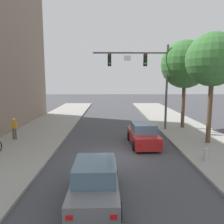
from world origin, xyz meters
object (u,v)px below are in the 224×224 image
traffic_signal_mast (146,71)px  car_lead_red (143,135)px  pedestrian_sidewalk_left_walker (14,127)px  car_following_grey (95,183)px  street_tree_second (185,65)px  street_tree_nearest (213,60)px  fire_hydrant (205,154)px

traffic_signal_mast → car_lead_red: (-0.86, -4.61, -4.62)m
car_lead_red → pedestrian_sidewalk_left_walker: size_ratio=2.63×
car_lead_red → car_following_grey: (-2.92, -7.35, 0.00)m
pedestrian_sidewalk_left_walker → street_tree_second: (14.06, 4.18, 4.92)m
traffic_signal_mast → car_lead_red: 6.59m
traffic_signal_mast → street_tree_nearest: street_tree_nearest is taller
traffic_signal_mast → car_following_grey: 13.38m
traffic_signal_mast → car_following_grey: traffic_signal_mast is taller
car_lead_red → pedestrian_sidewalk_left_walker: bearing=173.6°
traffic_signal_mast → pedestrian_sidewalk_left_walker: 11.79m
car_lead_red → street_tree_nearest: size_ratio=0.56×
fire_hydrant → street_tree_nearest: (1.71, 3.56, 5.43)m
car_lead_red → fire_hydrant: size_ratio=5.99×
car_following_grey → pedestrian_sidewalk_left_walker: pedestrian_sidewalk_left_walker is taller
traffic_signal_mast → fire_hydrant: size_ratio=10.42×
street_tree_nearest → car_following_grey: bearing=-135.6°
car_following_grey → pedestrian_sidewalk_left_walker: (-6.62, 8.42, 0.34)m
fire_hydrant → street_tree_nearest: bearing=64.4°
car_lead_red → fire_hydrant: car_lead_red is taller
street_tree_nearest → fire_hydrant: bearing=-115.6°
car_following_grey → traffic_signal_mast: bearing=72.5°
traffic_signal_mast → car_lead_red: size_ratio=1.74×
car_following_grey → fire_hydrant: (5.88, 3.85, -0.22)m
fire_hydrant → street_tree_second: size_ratio=0.09×
fire_hydrant → street_tree_second: street_tree_second is taller
traffic_signal_mast → street_tree_nearest: 5.96m
fire_hydrant → car_following_grey: bearing=-146.7°
car_following_grey → pedestrian_sidewalk_left_walker: bearing=128.2°
car_following_grey → fire_hydrant: size_ratio=5.92×
car_lead_red → street_tree_second: 8.70m
traffic_signal_mast → car_following_grey: (-3.78, -11.97, -4.62)m
traffic_signal_mast → street_tree_nearest: bearing=-50.1°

